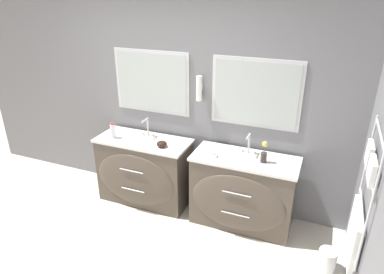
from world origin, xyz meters
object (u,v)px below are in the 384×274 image
toiletry_bottle (113,131)px  vanity_right (242,192)px  waste_bin (327,259)px  amenity_bowl (162,144)px  flower_vase (264,153)px  vanity_left (144,171)px

toiletry_bottle → vanity_right: bearing=1.8°
toiletry_bottle → waste_bin: toiletry_bottle is taller
amenity_bowl → waste_bin: 2.10m
flower_vase → waste_bin: (0.77, -0.38, -0.83)m
vanity_left → toiletry_bottle: bearing=-172.1°
waste_bin → vanity_right: bearing=159.4°
vanity_left → vanity_right: size_ratio=1.00×
amenity_bowl → flower_vase: flower_vase is taller
vanity_right → toiletry_bottle: toiletry_bottle is taller
vanity_right → flower_vase: (0.20, 0.01, 0.52)m
vanity_left → amenity_bowl: (0.30, -0.06, 0.45)m
vanity_right → toiletry_bottle: bearing=-178.2°
vanity_right → waste_bin: size_ratio=5.30×
vanity_right → amenity_bowl: 1.07m
amenity_bowl → flower_vase: (1.16, 0.07, 0.07)m
flower_vase → waste_bin: bearing=-26.2°
vanity_left → flower_vase: size_ratio=4.84×
vanity_left → flower_vase: (1.47, 0.01, 0.52)m
vanity_right → flower_vase: size_ratio=4.84×
vanity_left → flower_vase: flower_vase is taller
waste_bin → vanity_left: bearing=170.8°
flower_vase → amenity_bowl: bearing=-176.5°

